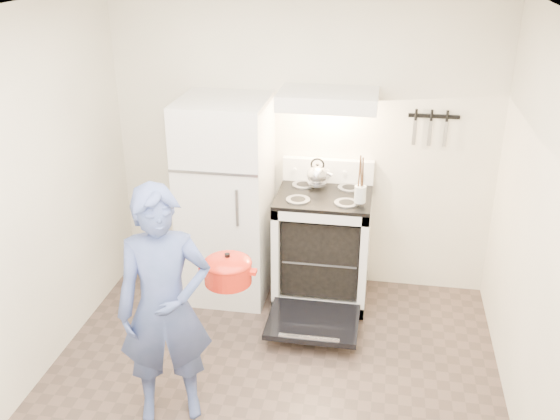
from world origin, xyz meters
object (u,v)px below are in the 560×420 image
object	(u,v)px
refrigerator	(226,200)
dutch_oven	(228,272)
person	(165,308)
stove_body	(323,248)
tea_kettle	(317,173)

from	to	relation	value
refrigerator	dutch_oven	world-z (taller)	refrigerator
refrigerator	person	bearing A→B (deg)	-89.70
stove_body	tea_kettle	distance (m)	0.64
refrigerator	tea_kettle	size ratio (longest dim) A/B	6.65
stove_body	tea_kettle	bearing A→B (deg)	120.10
stove_body	dutch_oven	xyz separation A→B (m)	(-0.50, -1.19, 0.39)
dutch_oven	person	bearing A→B (deg)	-127.97
refrigerator	dutch_oven	distance (m)	1.21
stove_body	tea_kettle	size ratio (longest dim) A/B	3.60
tea_kettle	dutch_oven	world-z (taller)	tea_kettle
stove_body	refrigerator	bearing A→B (deg)	-178.23
stove_body	tea_kettle	world-z (taller)	tea_kettle
person	refrigerator	bearing A→B (deg)	70.72
stove_body	dutch_oven	size ratio (longest dim) A/B	2.42
refrigerator	tea_kettle	xyz separation A→B (m)	(0.73, 0.15, 0.23)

